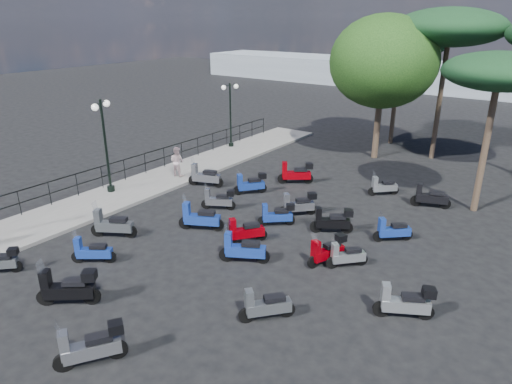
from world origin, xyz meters
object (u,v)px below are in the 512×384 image
Objects in this scene: scooter_8 at (200,218)px; pine_2 at (401,44)px; scooter_10 at (296,173)px; pine_3 at (499,72)px; scooter_4 at (251,184)px; pine_0 at (450,28)px; scooter_14 at (298,205)px; scooter_24 at (405,303)px; scooter_9 at (277,215)px; scooter_15 at (383,187)px; scooter_25 at (346,256)px; lamp_post_2 at (230,111)px; scooter_26 at (392,231)px; scooter_6 at (92,252)px; pedestrian_far at (177,161)px; scooter_2 at (112,225)px; scooter_7 at (68,288)px; scooter_12 at (243,250)px; scooter_5 at (205,177)px; scooter_3 at (219,200)px; scooter_18 at (266,306)px; broadleaf_tree at (383,62)px; scooter_21 at (430,197)px; scooter_19 at (327,251)px; lamp_post_1 at (105,140)px; scooter_13 at (245,232)px; scooter_20 at (332,221)px; scooter_11 at (91,347)px.

pine_2 is at bearing -31.43° from scooter_8.
scooter_10 is 9.93m from pine_3.
pine_0 is (5.31, 11.19, 6.93)m from scooter_4.
scooter_24 is (6.12, -4.37, 0.01)m from scooter_14.
scooter_9 is 15.30m from pine_0.
scooter_25 is at bearing 146.92° from scooter_15.
lamp_post_2 is 3.40× the size of scooter_25.
pine_0 is at bearing -41.69° from scooter_25.
lamp_post_2 is 13.37m from pine_0.
pine_2 reaches higher than scooter_26.
scooter_6 is at bearing 107.56° from scooter_14.
pedestrian_far is 7.01m from scooter_2.
pine_3 is (3.88, -6.98, -1.48)m from pine_0.
scooter_7 is 1.26× the size of scooter_26.
scooter_8 is 17.64m from pine_0.
scooter_10 is 0.97× the size of scooter_12.
scooter_25 is at bearing -84.46° from pine_0.
scooter_5 is at bearing 39.20° from scooter_24.
scooter_3 is 1.07× the size of scooter_18.
scooter_24 is 0.19× the size of broadleaf_tree.
scooter_18 is 4.04m from scooter_25.
pedestrian_far is at bearing 88.33° from scooter_21.
scooter_15 is at bearing -60.17° from scooter_19.
broadleaf_tree reaches higher than scooter_14.
broadleaf_tree is (-5.02, 5.91, 5.13)m from scooter_21.
scooter_3 is 0.19× the size of pine_2.
scooter_12 reaches higher than scooter_9.
scooter_2 is 12.43m from scooter_15.
scooter_24 is 20.63m from pine_2.
scooter_13 is at bearing -24.99° from lamp_post_1.
scooter_12 is 1.36× the size of scooter_25.
scooter_21 is at bearing -49.68° from broadleaf_tree.
scooter_5 is at bearing 12.53° from scooter_8.
scooter_12 is (5.28, 1.43, -0.01)m from scooter_2.
scooter_6 is 1.10× the size of scooter_25.
scooter_19 is at bearing -84.91° from scooter_12.
scooter_8 is at bearing 136.35° from pedestrian_far.
scooter_20 reaches higher than scooter_3.
scooter_13 is at bearing 51.66° from scooter_25.
pine_0 is (4.29, 8.68, 6.88)m from scooter_10.
scooter_3 is at bearing 9.98° from scooter_19.
scooter_26 is at bearing -71.49° from scooter_7.
scooter_14 is at bearing -50.97° from scooter_7.
scooter_20 is 0.20× the size of pine_2.
pine_3 is (7.18, -8.94, -0.45)m from pine_2.
scooter_10 is 8.08m from scooter_19.
scooter_13 is (8.28, -0.22, -2.20)m from lamp_post_1.
scooter_7 is at bearing 120.76° from scooter_14.
scooter_15 is at bearing -70.19° from scooter_3.
scooter_15 is at bearing -62.92° from scooter_11.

